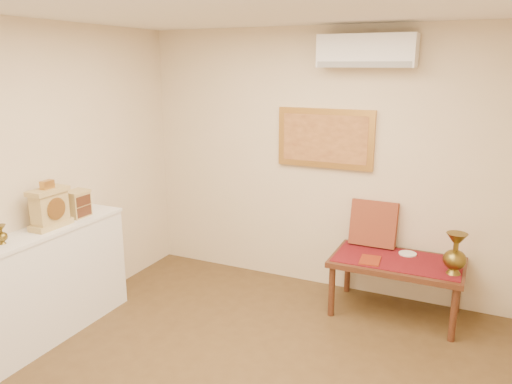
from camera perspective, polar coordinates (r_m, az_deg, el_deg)
The scene contains 14 objects.
wall_back at distance 5.20m, azimuth 7.90°, elevation 3.41°, with size 4.00×0.02×2.70m, color beige.
wall_left at distance 4.49m, azimuth -27.18°, elevation 0.16°, with size 0.02×4.50×2.70m, color beige.
brass_urn_small at distance 4.32m, azimuth -27.13°, elevation -4.04°, with size 0.09×0.09×0.20m, color brown, non-canonical shape.
table_cloth at distance 4.90m, azimuth 15.87°, elevation -7.45°, with size 1.14×0.59×0.01m, color maroon.
brass_urn_tall at distance 4.66m, azimuth 21.86°, elevation -6.08°, with size 0.20×0.20×0.45m, color brown, non-canonical shape.
plate at distance 5.04m, azimuth 16.94°, elevation -6.76°, with size 0.17×0.17×0.01m, color silver.
menu at distance 4.79m, azimuth 12.91°, elevation -7.61°, with size 0.18×0.25×0.01m, color maroon.
cushion at distance 5.13m, azimuth 13.29°, elevation -3.52°, with size 0.46×0.10×0.46m, color maroon.
display_ledge at distance 4.62m, azimuth -24.59°, elevation -10.44°, with size 0.37×2.02×0.98m.
mantel_clock at distance 4.56m, azimuth -22.50°, elevation -1.66°, with size 0.17×0.36×0.41m.
wooden_chest at distance 4.81m, azimuth -19.72°, elevation -1.26°, with size 0.16×0.21×0.24m.
low_table at distance 4.92m, azimuth 15.82°, elevation -8.20°, with size 1.20×0.70×0.55m.
painting at distance 5.14m, azimuth 7.91°, elevation 6.09°, with size 1.00×0.06×0.60m.
ac_unit at distance 4.88m, azimuth 12.53°, elevation 15.46°, with size 0.90×0.25×0.30m.
Camera 1 is at (1.49, -2.64, 2.33)m, focal length 35.00 mm.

